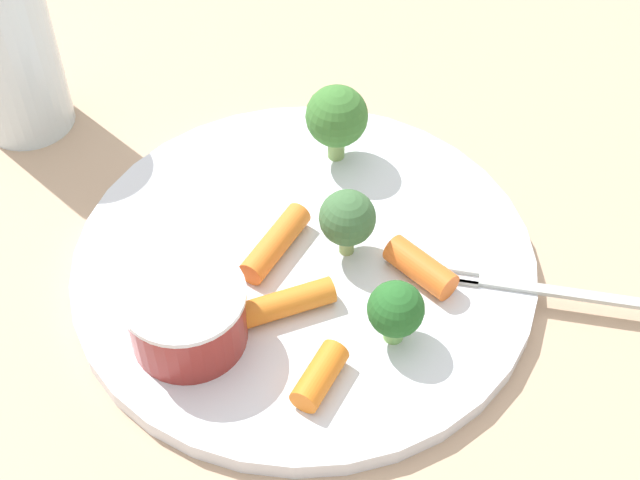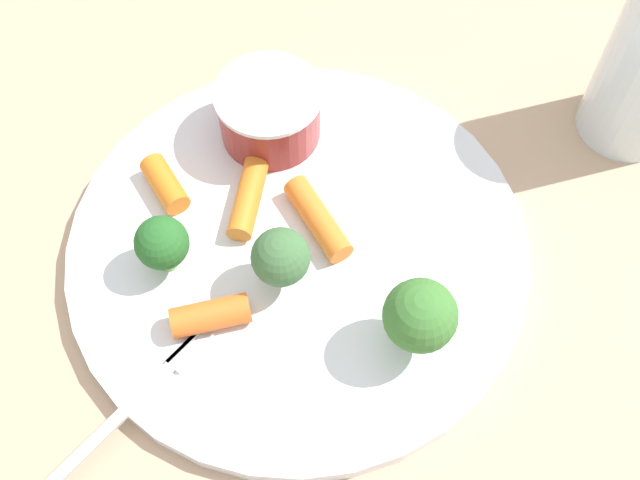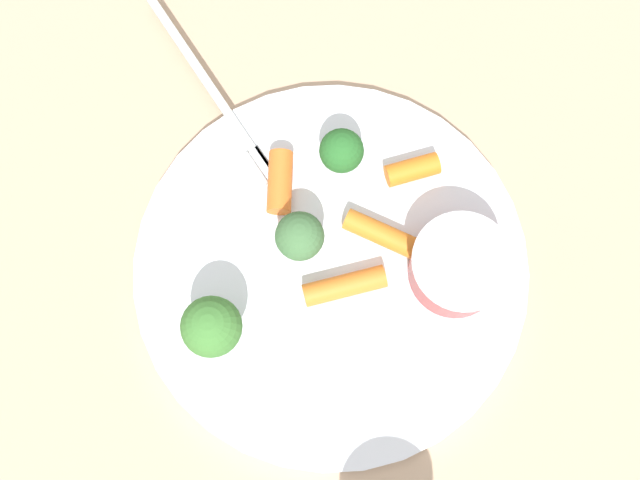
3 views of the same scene
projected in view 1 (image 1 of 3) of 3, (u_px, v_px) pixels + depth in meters
name	position (u px, v px, depth m)	size (l,w,h in m)	color
ground_plane	(304.00, 270.00, 0.56)	(2.40, 2.40, 0.00)	tan
plate	(304.00, 263.00, 0.55)	(0.27, 0.27, 0.01)	silver
sauce_cup	(187.00, 315.00, 0.49)	(0.07, 0.07, 0.04)	maroon
broccoli_floret_0	(347.00, 219.00, 0.53)	(0.03, 0.03, 0.05)	#8CA861
broccoli_floret_1	(396.00, 310.00, 0.49)	(0.03, 0.03, 0.04)	#7DBC61
broccoli_floret_2	(332.00, 116.00, 0.58)	(0.04, 0.04, 0.05)	#89B060
carrot_stick_0	(275.00, 243.00, 0.54)	(0.02, 0.02, 0.06)	orange
carrot_stick_1	(292.00, 304.00, 0.51)	(0.02, 0.02, 0.05)	orange
carrot_stick_2	(320.00, 376.00, 0.48)	(0.02, 0.02, 0.04)	orange
carrot_stick_3	(420.00, 270.00, 0.53)	(0.02, 0.02, 0.04)	orange
fork	(576.00, 295.00, 0.53)	(0.17, 0.02, 0.00)	#B3B7B1
drinking_glass	(8.00, 47.00, 0.60)	(0.06, 0.06, 0.13)	silver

